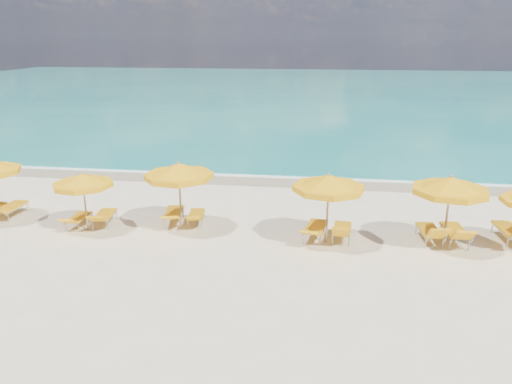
# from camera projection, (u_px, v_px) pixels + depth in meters

# --- Properties ---
(ground_plane) EXTENTS (120.00, 120.00, 0.00)m
(ground_plane) POSITION_uv_depth(u_px,v_px,m) (250.00, 238.00, 17.35)
(ground_plane) COLOR beige
(ocean) EXTENTS (120.00, 80.00, 0.30)m
(ocean) POSITION_uv_depth(u_px,v_px,m) (308.00, 91.00, 62.67)
(ocean) COLOR #15766C
(ocean) RESTS_ON ground
(wet_sand_band) EXTENTS (120.00, 2.60, 0.01)m
(wet_sand_band) POSITION_uv_depth(u_px,v_px,m) (273.00, 179.00, 24.34)
(wet_sand_band) COLOR tan
(wet_sand_band) RESTS_ON ground
(foam_line) EXTENTS (120.00, 1.20, 0.03)m
(foam_line) POSITION_uv_depth(u_px,v_px,m) (275.00, 175.00, 25.09)
(foam_line) COLOR white
(foam_line) RESTS_ON ground
(whitecap_near) EXTENTS (14.00, 0.36, 0.05)m
(whitecap_near) POSITION_uv_depth(u_px,v_px,m) (201.00, 138.00, 34.21)
(whitecap_near) COLOR white
(whitecap_near) RESTS_ON ground
(whitecap_far) EXTENTS (18.00, 0.30, 0.05)m
(whitecap_far) POSITION_uv_depth(u_px,v_px,m) (398.00, 125.00, 38.94)
(whitecap_far) COLOR white
(whitecap_far) RESTS_ON ground
(umbrella_3) EXTENTS (2.48, 2.48, 2.15)m
(umbrella_3) POSITION_uv_depth(u_px,v_px,m) (83.00, 181.00, 17.56)
(umbrella_3) COLOR tan
(umbrella_3) RESTS_ON ground
(umbrella_4) EXTENTS (3.02, 3.02, 2.50)m
(umbrella_4) POSITION_uv_depth(u_px,v_px,m) (179.00, 172.00, 17.59)
(umbrella_4) COLOR tan
(umbrella_4) RESTS_ON ground
(umbrella_5) EXTENTS (2.73, 2.73, 2.44)m
(umbrella_5) POSITION_uv_depth(u_px,v_px,m) (329.00, 183.00, 16.37)
(umbrella_5) COLOR tan
(umbrella_5) RESTS_ON ground
(umbrella_6) EXTENTS (2.89, 2.89, 2.49)m
(umbrella_6) POSITION_uv_depth(u_px,v_px,m) (450.00, 186.00, 15.97)
(umbrella_6) COLOR tan
(umbrella_6) RESTS_ON ground
(lounger_2_right) EXTENTS (0.66, 1.92, 0.74)m
(lounger_2_right) POSITION_uv_depth(u_px,v_px,m) (11.00, 211.00, 19.29)
(lounger_2_right) COLOR #A5A8AD
(lounger_2_right) RESTS_ON ground
(lounger_3_left) EXTENTS (0.57, 1.65, 0.66)m
(lounger_3_left) POSITION_uv_depth(u_px,v_px,m) (78.00, 221.00, 18.32)
(lounger_3_left) COLOR #A5A8AD
(lounger_3_left) RESTS_ON ground
(lounger_3_right) EXTENTS (0.84, 1.89, 0.75)m
(lounger_3_right) POSITION_uv_depth(u_px,v_px,m) (104.00, 219.00, 18.47)
(lounger_3_right) COLOR #A5A8AD
(lounger_3_right) RESTS_ON ground
(lounger_4_left) EXTENTS (0.99, 2.07, 0.73)m
(lounger_4_left) POSITION_uv_depth(u_px,v_px,m) (174.00, 217.00, 18.64)
(lounger_4_left) COLOR #A5A8AD
(lounger_4_left) RESTS_ON ground
(lounger_4_right) EXTENTS (0.80, 1.74, 0.66)m
(lounger_4_right) POSITION_uv_depth(u_px,v_px,m) (196.00, 219.00, 18.59)
(lounger_4_right) COLOR #A5A8AD
(lounger_4_right) RESTS_ON ground
(lounger_5_left) EXTENTS (0.95, 2.05, 0.75)m
(lounger_5_left) POSITION_uv_depth(u_px,v_px,m) (315.00, 232.00, 17.22)
(lounger_5_left) COLOR #A5A8AD
(lounger_5_left) RESTS_ON ground
(lounger_5_right) EXTENTS (0.74, 1.80, 0.86)m
(lounger_5_right) POSITION_uv_depth(u_px,v_px,m) (342.00, 234.00, 17.12)
(lounger_5_right) COLOR #A5A8AD
(lounger_5_right) RESTS_ON ground
(lounger_6_left) EXTENTS (0.79, 1.86, 0.90)m
(lounger_6_left) POSITION_uv_depth(u_px,v_px,m) (430.00, 235.00, 16.95)
(lounger_6_left) COLOR #A5A8AD
(lounger_6_left) RESTS_ON ground
(lounger_6_right) EXTENTS (0.75, 2.02, 0.91)m
(lounger_6_right) POSITION_uv_depth(u_px,v_px,m) (455.00, 236.00, 16.86)
(lounger_6_right) COLOR #A5A8AD
(lounger_6_right) RESTS_ON ground
(lounger_7_left) EXTENTS (0.82, 2.10, 0.78)m
(lounger_7_left) POSITION_uv_depth(u_px,v_px,m) (509.00, 235.00, 16.97)
(lounger_7_left) COLOR #A5A8AD
(lounger_7_left) RESTS_ON ground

